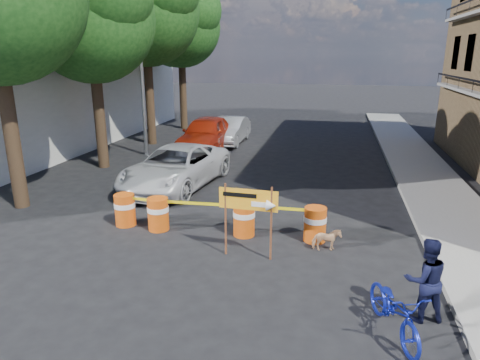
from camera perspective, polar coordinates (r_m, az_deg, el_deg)
The scene contains 18 objects.
ground at distance 10.35m, azimuth -3.74°, elevation -10.04°, with size 120.00×120.00×0.00m, color black.
sidewalk_east at distance 15.95m, azimuth 24.84°, elevation -1.63°, with size 2.40×40.00×0.15m, color gray.
white_building at distance 24.58m, azimuth -27.56°, elevation 10.91°, with size 8.00×22.00×6.00m, color silver.
tree_mid_a at distance 18.50m, azimuth -19.17°, elevation 19.96°, with size 5.25×5.00×8.68m.
tree_mid_b at distance 22.99m, azimuth -12.44°, elevation 21.38°, with size 5.67×5.40×9.62m.
tree_far at distance 27.57m, azimuth -7.81°, elevation 19.68°, with size 5.04×4.80×8.84m.
streetlamp at distance 20.29m, azimuth -12.95°, elevation 15.42°, with size 1.25×0.18×8.00m.
barrel_far_left at distance 12.32m, azimuth -15.09°, elevation -3.76°, with size 0.58×0.58×0.90m.
barrel_mid_left at distance 11.80m, azimuth -10.86°, elevation -4.38°, with size 0.58×0.58×0.90m.
barrel_mid_right at distance 11.24m, azimuth 0.54°, elevation -5.16°, with size 0.58×0.58×0.90m.
barrel_far_right at distance 11.08m, azimuth 9.97°, elevation -5.74°, with size 0.58×0.58×0.90m.
detour_sign at distance 9.73m, azimuth 2.07°, elevation -3.48°, with size 1.38×0.27×1.78m.
pedestrian at distance 8.41m, azimuth 23.47°, elevation -12.10°, with size 0.76×0.59×1.57m, color black.
bicycle at distance 7.76m, azimuth 20.24°, elevation -13.23°, with size 0.63×0.95×1.81m, color #1422A7.
dog at distance 10.66m, azimuth 11.44°, elevation -7.83°, with size 0.31×0.67×0.57m, color #DAAA7C.
suv_white at distance 15.45m, azimuth -8.55°, elevation 1.72°, with size 2.41×5.22×1.45m, color silver.
sedan_red at distance 21.11m, azimuth -4.55°, elevation 6.16°, with size 1.99×4.96×1.69m, color #A0210D.
sedan_silver at distance 22.99m, azimuth -1.33°, elevation 6.65°, with size 1.45×4.16×1.37m, color #ACAEB3.
Camera 1 is at (2.67, -8.87, 4.62)m, focal length 32.00 mm.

